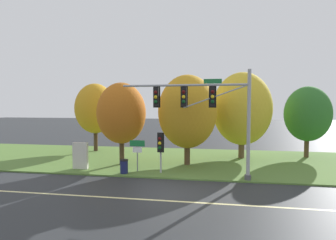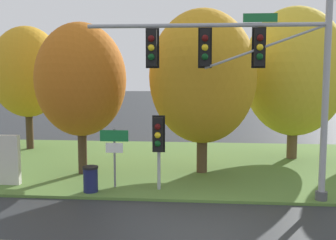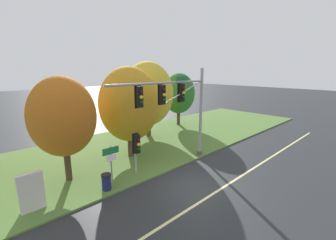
% 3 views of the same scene
% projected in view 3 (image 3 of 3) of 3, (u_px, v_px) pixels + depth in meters
% --- Properties ---
extents(ground_plane, '(160.00, 160.00, 0.00)m').
position_uv_depth(ground_plane, '(194.00, 187.00, 13.15)').
color(ground_plane, '#282B2D').
extents(lane_stripe, '(36.00, 0.16, 0.01)m').
position_uv_depth(lane_stripe, '(211.00, 195.00, 12.30)').
color(lane_stripe, beige).
rests_on(lane_stripe, ground).
extents(grass_verge, '(48.00, 11.50, 0.10)m').
position_uv_depth(grass_verge, '(119.00, 150.00, 18.97)').
color(grass_verge, '#517533').
rests_on(grass_verge, ground).
extents(traffic_signal_mast, '(8.09, 0.49, 6.73)m').
position_uv_depth(traffic_signal_mast, '(178.00, 102.00, 15.20)').
color(traffic_signal_mast, '#9EA0A5').
rests_on(traffic_signal_mast, grass_verge).
extents(pedestrian_signal_near_kerb, '(0.46, 0.55, 2.73)m').
position_uv_depth(pedestrian_signal_near_kerb, '(137.00, 146.00, 14.15)').
color(pedestrian_signal_near_kerb, '#9EA0A5').
rests_on(pedestrian_signal_near_kerb, grass_verge).
extents(route_sign_post, '(1.06, 0.08, 2.20)m').
position_uv_depth(route_sign_post, '(111.00, 158.00, 13.33)').
color(route_sign_post, slate).
rests_on(route_sign_post, grass_verge).
extents(tree_left_of_mast, '(3.76, 3.76, 6.31)m').
position_uv_depth(tree_left_of_mast, '(63.00, 117.00, 12.99)').
color(tree_left_of_mast, '#423021').
rests_on(tree_left_of_mast, grass_verge).
extents(tree_behind_signpost, '(4.49, 4.49, 6.89)m').
position_uv_depth(tree_behind_signpost, '(129.00, 104.00, 16.82)').
color(tree_behind_signpost, '#4C3823').
rests_on(tree_behind_signpost, grass_verge).
extents(tree_mid_verge, '(5.01, 5.01, 7.41)m').
position_uv_depth(tree_mid_verge, '(148.00, 94.00, 22.09)').
color(tree_mid_verge, brown).
rests_on(tree_mid_verge, grass_verge).
extents(tree_tall_centre, '(3.85, 3.85, 6.24)m').
position_uv_depth(tree_tall_centre, '(179.00, 93.00, 26.90)').
color(tree_tall_centre, '#4C3823').
rests_on(tree_tall_centre, grass_verge).
extents(info_kiosk, '(1.10, 0.24, 1.90)m').
position_uv_depth(info_kiosk, '(31.00, 192.00, 10.63)').
color(info_kiosk, beige).
rests_on(info_kiosk, grass_verge).
extents(trash_bin, '(0.56, 0.56, 0.93)m').
position_uv_depth(trash_bin, '(106.00, 182.00, 12.58)').
color(trash_bin, '#191E4C').
rests_on(trash_bin, grass_verge).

